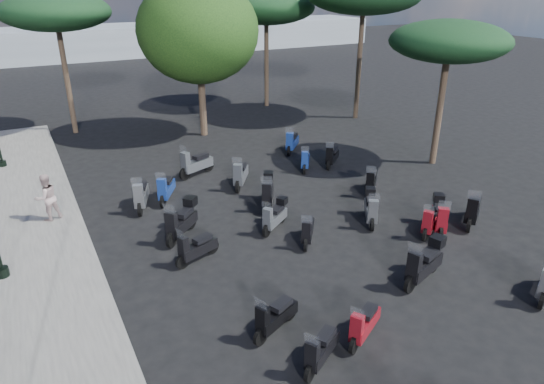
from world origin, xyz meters
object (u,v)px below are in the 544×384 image
scooter_3 (196,248)px  scooter_5 (141,196)px  pine_2 (56,12)px  scooter_19 (371,209)px  scooter_9 (240,175)px  scooter_10 (166,189)px  scooter_20 (371,182)px  broadleaf_tree (198,31)px  pedestrian_far (47,197)px  pine_3 (449,42)px  scooter_16 (196,164)px  pine_0 (266,7)px  scooter_12 (424,264)px  scooter_25 (430,222)px  scooter_8 (275,317)px  scooter_26 (305,160)px  scooter_4 (182,221)px  scooter_14 (275,217)px  scooter_2 (321,350)px  scooter_18 (439,217)px  scooter_27 (292,142)px  scooter_24 (473,210)px  scooter_13 (308,231)px  scooter_7 (364,325)px  scooter_15 (268,192)px  scooter_21 (332,156)px

scooter_3 → scooter_5: (-0.51, 4.32, 0.07)m
pine_2 → scooter_19: bearing=-65.1°
scooter_9 → scooter_10: 3.00m
scooter_5 → scooter_20: 8.62m
scooter_10 → broadleaf_tree: bearing=-89.5°
scooter_20 → pedestrian_far: bearing=29.1°
scooter_20 → pine_3: size_ratio=0.21×
scooter_16 → pine_0: pine_0 is taller
scooter_3 → scooter_12: bearing=-146.8°
scooter_25 → pine_2: (-8.53, 17.41, 5.66)m
scooter_8 → scooter_26: size_ratio=1.12×
scooter_5 → scooter_8: 8.22m
scooter_12 → pine_0: size_ratio=0.25×
scooter_20 → scooter_4: bearing=44.1°
broadleaf_tree → scooter_3: bearing=-111.7°
pine_3 → scooter_25: bearing=-135.8°
scooter_14 → scooter_2: bearing=125.8°
scooter_20 → scooter_18: bearing=133.5°
scooter_27 → scooter_16: bearing=51.4°
scooter_12 → pedestrian_far: bearing=26.6°
scooter_16 → pine_0: 13.79m
scooter_9 → scooter_24: size_ratio=0.97×
scooter_4 → scooter_18: scooter_4 is taller
scooter_24 → pine_2: pine_2 is taller
scooter_5 → scooter_25: 9.98m
scooter_27 → scooter_14: bearing=98.6°
pedestrian_far → scooter_2: (4.42, -9.85, -0.54)m
scooter_13 → scooter_14: scooter_14 is taller
scooter_12 → pine_3: bearing=-65.3°
scooter_12 → scooter_20: size_ratio=1.39×
scooter_14 → scooter_12: bearing=170.3°
pedestrian_far → scooter_16: (5.84, 1.80, -0.44)m
scooter_7 → scooter_19: size_ratio=0.92×
scooter_27 → scooter_7: bearing=109.8°
scooter_7 → scooter_18: size_ratio=0.93×
scooter_8 → scooter_16: size_ratio=0.83×
scooter_18 → scooter_27: (-0.20, 9.16, -0.05)m
scooter_24 → scooter_13: bearing=39.5°
scooter_3 → pine_2: bearing=-14.8°
scooter_2 → scooter_14: bearing=-51.3°
scooter_12 → scooter_4: bearing=23.5°
pine_2 → scooter_9: bearing=-66.5°
scooter_15 → scooter_25: bearing=160.1°
scooter_8 → scooter_27: scooter_27 is taller
scooter_13 → scooter_21: 7.00m
scooter_9 → scooter_26: (3.26, 0.40, -0.07)m
scooter_27 → broadleaf_tree: broadleaf_tree is taller
scooter_5 → scooter_14: 5.03m
scooter_21 → pine_3: pine_3 is taller
pedestrian_far → scooter_12: (8.62, -8.51, -0.40)m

